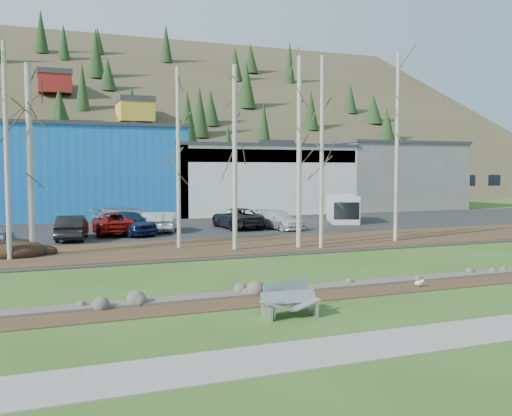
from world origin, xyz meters
name	(u,v)px	position (x,y,z in m)	size (l,w,h in m)	color
ground	(334,311)	(0.00, 0.00, 0.00)	(200.00, 200.00, 0.00)	#2F4B18
footpath	(401,341)	(0.00, -3.50, 0.02)	(80.00, 2.00, 0.04)	slate
dirt_strip	(304,296)	(0.00, 2.10, 0.01)	(80.00, 1.80, 0.03)	#382616
near_bank_rocks	(292,291)	(0.00, 3.10, 0.00)	(80.00, 0.80, 0.50)	#47423D
river	(252,272)	(0.00, 7.20, 0.00)	(80.00, 8.00, 0.90)	black
far_bank_rocks	(222,258)	(0.00, 11.30, 0.00)	(80.00, 0.80, 0.46)	#47423D
far_bank	(204,248)	(0.00, 14.50, 0.07)	(80.00, 7.00, 0.15)	#382616
parking_lot	(163,229)	(0.00, 25.00, 0.07)	(80.00, 14.00, 0.14)	black
building_blue	(64,172)	(-6.00, 39.00, 4.16)	(20.40, 12.24, 8.30)	blue
building_white	(250,179)	(12.00, 38.98, 3.41)	(18.36, 12.24, 6.80)	silver
building_grey	(382,175)	(28.00, 39.00, 3.66)	(14.28, 12.24, 7.30)	slate
hillside	(86,90)	(0.00, 84.00, 17.50)	(160.00, 72.00, 35.00)	#383120
bench_intact	(287,298)	(-1.47, 0.28, 0.47)	(1.95, 1.10, 0.94)	#B2B4B7
bench_damaged	(291,304)	(-1.60, -0.22, 0.39)	(1.76, 0.66, 0.77)	#B2B4B7
seagull	(419,283)	(4.71, 1.91, 0.17)	(0.42, 0.20, 0.31)	gold
dirt_mound	(15,250)	(-9.58, 14.69, 0.44)	(2.92, 2.06, 0.57)	black
birch_1	(7,152)	(-9.81, 13.76, 5.25)	(0.23, 0.23, 10.20)	#BCB8A9
birch_2	(30,160)	(-8.79, 14.68, 4.87)	(0.30, 0.30, 9.44)	#BCB8A9
birch_3	(235,158)	(1.24, 12.87, 5.00)	(0.25, 0.25, 9.70)	#BCB8A9
birch_4	(178,158)	(-1.35, 14.70, 5.01)	(0.22, 0.22, 9.73)	#BCB8A9
birch_5	(322,153)	(5.81, 11.78, 5.29)	(0.21, 0.21, 10.29)	#BCB8A9
birch_6	(299,152)	(4.80, 12.48, 5.32)	(0.27, 0.27, 10.34)	#BCB8A9
birch_7	(397,148)	(11.40, 12.89, 5.67)	(0.23, 0.23, 11.03)	#BCB8A9
car_1	(72,227)	(-6.54, 20.50, 0.89)	(1.58, 4.54, 1.50)	black
car_2	(113,223)	(-3.85, 22.55, 0.87)	(2.41, 5.22, 1.45)	maroon
car_3	(134,220)	(-2.27, 23.75, 0.91)	(2.16, 5.32, 1.54)	#93959A
car_4	(129,223)	(-2.94, 21.77, 0.94)	(1.90, 4.71, 1.61)	#142547
car_5	(165,222)	(-0.28, 22.98, 0.82)	(1.43, 4.10, 1.35)	#BCBDBF
car_6	(237,218)	(4.99, 23.12, 0.88)	(2.44, 5.29, 1.47)	#242426
car_7	(278,220)	(7.53, 21.58, 0.80)	(1.86, 4.57, 1.33)	silver
car_8	(122,221)	(-3.11, 23.75, 0.91)	(2.16, 5.32, 1.54)	#93959A
car_9	(155,222)	(-1.01, 22.98, 0.82)	(1.43, 4.10, 1.35)	#BCBDBF
van_white	(343,209)	(14.39, 24.26, 1.22)	(3.79, 5.34, 2.16)	white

